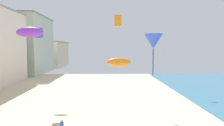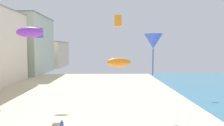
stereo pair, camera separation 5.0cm
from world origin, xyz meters
name	(u,v)px [view 2 (the right image)]	position (x,y,z in m)	size (l,w,h in m)	color
boardwalk_hotel_far	(23,45)	(-25.12, 63.13, 9.85)	(15.83, 21.33, 19.68)	#B7C6B2
boardwalk_hotel_distant	(46,54)	(-25.12, 87.87, 5.87)	(17.61, 22.16, 11.73)	beige
kite_orange_parafoil	(119,62)	(5.79, 16.79, 6.98)	(2.78, 0.77, 1.08)	orange
kite_blue_box	(39,33)	(-5.18, 21.72, 10.79)	(0.87, 0.87, 1.37)	blue
kite_orange_box	(118,21)	(5.86, 21.00, 12.38)	(0.96, 0.96, 1.50)	orange
kite_blue_delta_2	(153,41)	(8.45, 10.65, 9.23)	(1.58, 1.58, 3.58)	blue
kite_purple_parafoil	(30,32)	(-3.59, 14.31, 10.31)	(2.81, 0.78, 1.09)	purple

